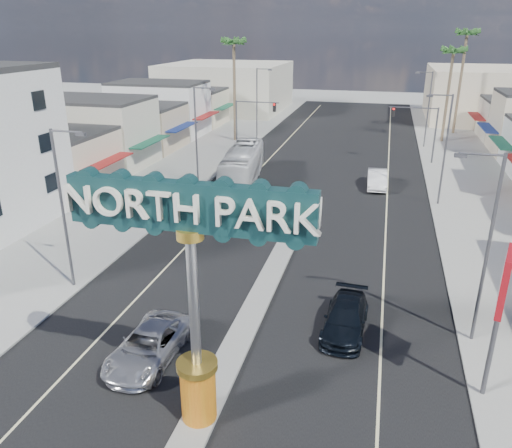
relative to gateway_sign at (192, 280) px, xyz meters
The scene contains 26 objects.
ground 28.64m from the gateway_sign, 90.00° to the left, with size 160.00×160.00×0.00m, color gray.
road 28.64m from the gateway_sign, 90.00° to the left, with size 20.00×120.00×0.01m, color black.
median_island 13.37m from the gateway_sign, 90.00° to the left, with size 1.30×30.00×0.16m, color gray.
sidewalk_left 31.87m from the gateway_sign, 116.55° to the left, with size 8.00×120.00×0.12m, color gray.
sidewalk_right 31.87m from the gateway_sign, 63.45° to the left, with size 8.00×120.00×0.12m, color gray.
storefront_row_left 47.62m from the gateway_sign, 120.33° to the left, with size 12.00×42.00×6.00m, color beige.
backdrop_far_left 76.29m from the gateway_sign, 106.77° to the left, with size 20.00×20.00×8.00m, color #B7B29E.
backdrop_far_right 76.29m from the gateway_sign, 73.23° to the left, with size 20.00×20.00×8.00m, color beige.
gateway_sign is the anchor object (origin of this frame).
traffic_signal_left 43.04m from the gateway_sign, 102.33° to the left, with size 5.09×0.45×6.00m.
traffic_signal_right 43.04m from the gateway_sign, 77.67° to the left, with size 5.09×0.45×6.00m.
streetlight_l_near 13.19m from the gateway_sign, 142.45° to the left, with size 2.03×0.22×9.00m.
streetlight_l_mid 29.91m from the gateway_sign, 110.42° to the left, with size 2.03×0.22×9.00m.
streetlight_l_far 51.10m from the gateway_sign, 101.78° to the left, with size 2.03×0.22×9.00m.
streetlight_r_near 13.19m from the gateway_sign, 37.55° to the left, with size 2.03×0.22×9.00m.
streetlight_r_mid 29.91m from the gateway_sign, 69.58° to the left, with size 2.03×0.22×9.00m.
streetlight_r_far 51.10m from the gateway_sign, 78.22° to the left, with size 2.03×0.22×9.00m.
palm_left_far 50.06m from the gateway_sign, 105.15° to the left, with size 2.60×2.60×13.10m.
palm_right_mid 55.76m from the gateway_sign, 76.47° to the left, with size 2.60×2.60×12.10m.
palm_right_far 62.20m from the gateway_sign, 75.97° to the left, with size 2.60×2.60×14.10m.
suv_left 6.89m from the gateway_sign, 139.48° to the left, with size 2.41×5.22×1.45m, color #B9BABF.
suv_right 10.20m from the gateway_sign, 57.17° to the left, with size 1.95×4.80×1.39m, color black.
car_parked_left 23.51m from the gateway_sign, 113.09° to the left, with size 1.99×4.95×1.68m, color slate.
car_parked_right 32.59m from the gateway_sign, 80.16° to the left, with size 1.71×4.89×1.61m, color white.
city_bus 31.53m from the gateway_sign, 102.95° to the left, with size 2.76×11.78×3.28m, color white.
bank_pylon_sign 11.32m from the gateway_sign, 21.36° to the left, with size 0.73×1.93×6.19m.
Camera 1 is at (5.74, -11.76, 13.74)m, focal length 35.00 mm.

